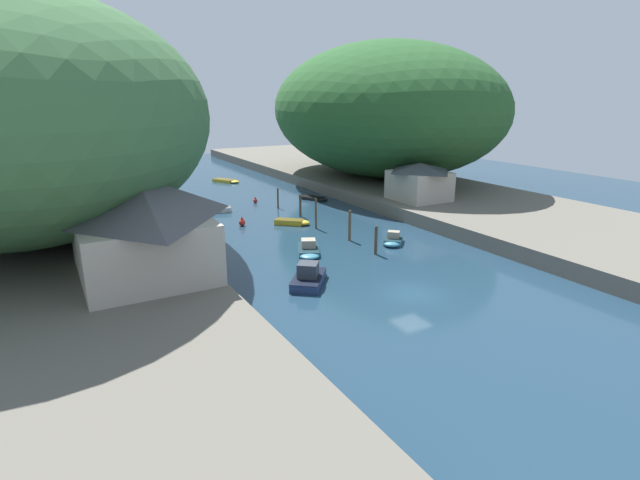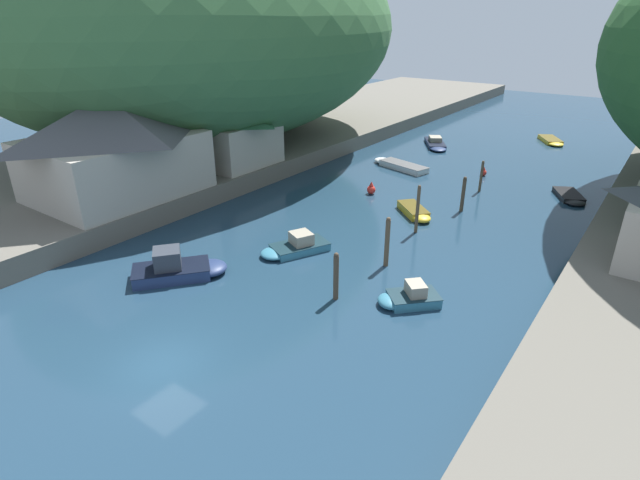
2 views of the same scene
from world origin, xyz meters
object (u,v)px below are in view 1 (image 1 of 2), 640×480
object	(u,v)px
right_bank_cottage	(419,181)
boat_mid_channel	(315,198)
boathouse_shed	(126,208)
boat_red_skiff	(180,196)
boat_moored_right	(310,276)
channel_buoy_near	(255,200)
boat_navy_launch	(293,222)
boat_small_dinghy	(204,210)
person_on_quay	(207,271)
boat_open_rowboat	(309,250)
channel_buoy_far	(242,222)
boat_yellow_tender	(227,181)
boat_near_quay	(393,240)
waterfront_building	(141,223)

from	to	relation	value
right_bank_cottage	boat_mid_channel	bearing A→B (deg)	121.06
boathouse_shed	boat_red_skiff	distance (m)	25.27
boat_moored_right	channel_buoy_near	size ratio (longest dim) A/B	6.29
boat_moored_right	boat_navy_launch	bearing A→B (deg)	106.65
boathouse_shed	boat_small_dinghy	bearing A→B (deg)	48.77
right_bank_cottage	boat_navy_launch	size ratio (longest dim) A/B	1.75
person_on_quay	boat_open_rowboat	bearing A→B (deg)	-49.30
right_bank_cottage	boat_mid_channel	size ratio (longest dim) A/B	1.53
boat_navy_launch	channel_buoy_far	world-z (taller)	channel_buoy_far
boathouse_shed	channel_buoy_near	size ratio (longest dim) A/B	9.04
boat_yellow_tender	boat_red_skiff	distance (m)	14.29
boat_moored_right	boat_red_skiff	world-z (taller)	boat_moored_right
channel_buoy_far	boathouse_shed	bearing A→B (deg)	-162.67
boathouse_shed	boat_yellow_tender	xyz separation A→B (m)	(20.93, 32.37, -4.07)
boat_near_quay	channel_buoy_far	bearing A→B (deg)	-9.05
boathouse_shed	channel_buoy_near	distance (m)	24.19
boat_open_rowboat	channel_buoy_near	world-z (taller)	boat_open_rowboat
boat_small_dinghy	channel_buoy_near	distance (m)	8.23
person_on_quay	boat_mid_channel	bearing A→B (deg)	-30.04
waterfront_building	boat_yellow_tender	xyz separation A→B (m)	(21.51, 43.37, -5.17)
boat_mid_channel	person_on_quay	xyz separation A→B (m)	(-24.13, -28.04, 2.35)
boat_navy_launch	right_bank_cottage	bearing A→B (deg)	124.88
boathouse_shed	boat_moored_right	distance (m)	19.28
boat_mid_channel	boat_red_skiff	distance (m)	19.40
channel_buoy_far	person_on_quay	distance (m)	22.07
boat_small_dinghy	person_on_quay	world-z (taller)	person_on_quay
boat_red_skiff	boat_open_rowboat	bearing A→B (deg)	65.56
right_bank_cottage	channel_buoy_near	bearing A→B (deg)	136.30
boat_red_skiff	boat_mid_channel	bearing A→B (deg)	116.36
boat_yellow_tender	boat_small_dinghy	world-z (taller)	boat_small_dinghy
boat_mid_channel	boat_small_dinghy	bearing A→B (deg)	-27.92
right_bank_cottage	boat_open_rowboat	world-z (taller)	right_bank_cottage
boat_mid_channel	person_on_quay	size ratio (longest dim) A/B	2.67
boat_near_quay	right_bank_cottage	bearing A→B (deg)	-95.17
boat_navy_launch	boat_yellow_tender	bearing A→B (deg)	-143.33
boat_near_quay	boat_moored_right	bearing A→B (deg)	66.83
right_bank_cottage	waterfront_building	bearing A→B (deg)	-163.43
person_on_quay	channel_buoy_far	bearing A→B (deg)	-16.33
boat_open_rowboat	channel_buoy_far	world-z (taller)	boat_open_rowboat
boat_navy_launch	channel_buoy_near	world-z (taller)	channel_buoy_near
channel_buoy_near	channel_buoy_far	world-z (taller)	channel_buoy_far
boat_yellow_tender	channel_buoy_far	xyz separation A→B (m)	(-8.17, -28.39, 0.21)
boat_mid_channel	boat_red_skiff	size ratio (longest dim) A/B	0.73
boat_mid_channel	boat_moored_right	bearing A→B (deg)	32.32
boat_open_rowboat	channel_buoy_far	distance (m)	12.92
boathouse_shed	boat_yellow_tender	size ratio (longest dim) A/B	1.55
waterfront_building	person_on_quay	distance (m)	6.37
channel_buoy_near	person_on_quay	size ratio (longest dim) A/B	0.52
boat_yellow_tender	channel_buoy_far	world-z (taller)	channel_buoy_far
waterfront_building	boat_mid_channel	bearing A→B (deg)	40.44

